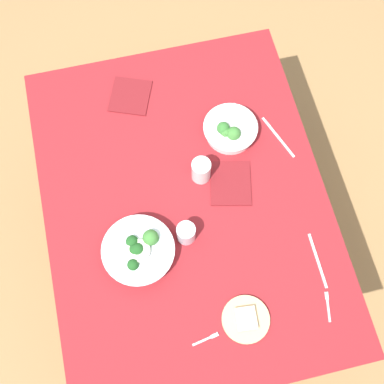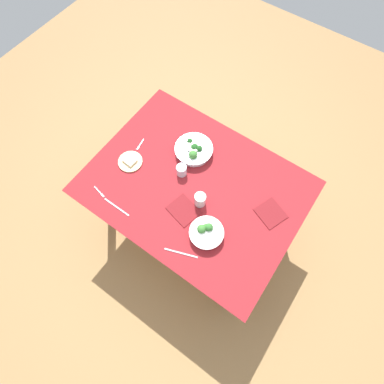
{
  "view_description": "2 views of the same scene",
  "coord_description": "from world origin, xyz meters",
  "px_view_note": "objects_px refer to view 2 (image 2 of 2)",
  "views": [
    {
      "loc": [
        0.71,
        -0.14,
        2.64
      ],
      "look_at": [
        -0.02,
        0.03,
        0.77
      ],
      "focal_mm": 49.81,
      "sensor_mm": 36.0,
      "label": 1
    },
    {
      "loc": [
        -0.49,
        0.74,
        2.59
      ],
      "look_at": [
        -0.02,
        0.06,
        0.77
      ],
      "focal_mm": 28.58,
      "sensor_mm": 36.0,
      "label": 2
    }
  ],
  "objects_px": {
    "broccoli_bowl_near": "(194,150)",
    "table_knife_right": "(117,207)",
    "napkin_folded_upper": "(184,210)",
    "fork_by_far_bowl": "(100,192)",
    "water_glass_side": "(182,170)",
    "table_knife_left": "(181,253)",
    "bread_side_plate": "(130,161)",
    "water_glass_center": "(200,200)",
    "napkin_folded_lower": "(271,213)",
    "broccoli_bowl_far": "(206,233)",
    "fork_by_near_bowl": "(140,145)"
  },
  "relations": [
    {
      "from": "water_glass_center",
      "to": "table_knife_right",
      "type": "bearing_deg",
      "value": 38.22
    },
    {
      "from": "water_glass_side",
      "to": "fork_by_far_bowl",
      "type": "distance_m",
      "value": 0.57
    },
    {
      "from": "broccoli_bowl_far",
      "to": "table_knife_right",
      "type": "xyz_separation_m",
      "value": [
        0.58,
        0.18,
        -0.03
      ]
    },
    {
      "from": "water_glass_center",
      "to": "napkin_folded_upper",
      "type": "distance_m",
      "value": 0.13
    },
    {
      "from": "broccoli_bowl_near",
      "to": "bread_side_plate",
      "type": "distance_m",
      "value": 0.45
    },
    {
      "from": "broccoli_bowl_near",
      "to": "fork_by_far_bowl",
      "type": "height_order",
      "value": "broccoli_bowl_near"
    },
    {
      "from": "broccoli_bowl_far",
      "to": "napkin_folded_upper",
      "type": "relative_size",
      "value": 1.17
    },
    {
      "from": "napkin_folded_lower",
      "to": "water_glass_side",
      "type": "bearing_deg",
      "value": 8.01
    },
    {
      "from": "fork_by_far_bowl",
      "to": "table_knife_left",
      "type": "bearing_deg",
      "value": 9.82
    },
    {
      "from": "broccoli_bowl_near",
      "to": "table_knife_right",
      "type": "height_order",
      "value": "broccoli_bowl_near"
    },
    {
      "from": "bread_side_plate",
      "to": "broccoli_bowl_near",
      "type": "bearing_deg",
      "value": -135.43
    },
    {
      "from": "broccoli_bowl_near",
      "to": "table_knife_left",
      "type": "bearing_deg",
      "value": 118.54
    },
    {
      "from": "fork_by_near_bowl",
      "to": "napkin_folded_upper",
      "type": "xyz_separation_m",
      "value": [
        -0.55,
        0.23,
        0.0
      ]
    },
    {
      "from": "table_knife_right",
      "to": "napkin_folded_upper",
      "type": "bearing_deg",
      "value": 32.28
    },
    {
      "from": "broccoli_bowl_near",
      "to": "water_glass_side",
      "type": "xyz_separation_m",
      "value": [
        -0.02,
        0.18,
        0.01
      ]
    },
    {
      "from": "water_glass_side",
      "to": "napkin_folded_upper",
      "type": "xyz_separation_m",
      "value": [
        -0.17,
        0.22,
        -0.04
      ]
    },
    {
      "from": "broccoli_bowl_far",
      "to": "fork_by_near_bowl",
      "type": "bearing_deg",
      "value": -20.26
    },
    {
      "from": "water_glass_center",
      "to": "napkin_folded_lower",
      "type": "xyz_separation_m",
      "value": [
        -0.42,
        -0.2,
        -0.05
      ]
    },
    {
      "from": "bread_side_plate",
      "to": "water_glass_center",
      "type": "distance_m",
      "value": 0.58
    },
    {
      "from": "table_knife_left",
      "to": "napkin_folded_upper",
      "type": "distance_m",
      "value": 0.28
    },
    {
      "from": "broccoli_bowl_far",
      "to": "broccoli_bowl_near",
      "type": "height_order",
      "value": "broccoli_bowl_near"
    },
    {
      "from": "fork_by_far_bowl",
      "to": "fork_by_near_bowl",
      "type": "xyz_separation_m",
      "value": [
        0.01,
        -0.45,
        -0.0
      ]
    },
    {
      "from": "bread_side_plate",
      "to": "napkin_folded_upper",
      "type": "relative_size",
      "value": 0.92
    },
    {
      "from": "broccoli_bowl_near",
      "to": "table_knife_left",
      "type": "relative_size",
      "value": 1.26
    },
    {
      "from": "fork_by_far_bowl",
      "to": "napkin_folded_lower",
      "type": "xyz_separation_m",
      "value": [
        -1.01,
        -0.52,
        0.0
      ]
    },
    {
      "from": "bread_side_plate",
      "to": "water_glass_center",
      "type": "xyz_separation_m",
      "value": [
        -0.57,
        -0.02,
        0.04
      ]
    },
    {
      "from": "broccoli_bowl_near",
      "to": "water_glass_side",
      "type": "height_order",
      "value": "broccoli_bowl_near"
    },
    {
      "from": "bread_side_plate",
      "to": "table_knife_right",
      "type": "height_order",
      "value": "bread_side_plate"
    },
    {
      "from": "broccoli_bowl_far",
      "to": "napkin_folded_upper",
      "type": "xyz_separation_m",
      "value": [
        0.21,
        -0.05,
        -0.03
      ]
    },
    {
      "from": "broccoli_bowl_near",
      "to": "napkin_folded_upper",
      "type": "xyz_separation_m",
      "value": [
        -0.19,
        0.4,
        -0.03
      ]
    },
    {
      "from": "broccoli_bowl_near",
      "to": "fork_by_near_bowl",
      "type": "distance_m",
      "value": 0.39
    },
    {
      "from": "broccoli_bowl_far",
      "to": "water_glass_side",
      "type": "bearing_deg",
      "value": -35.07
    },
    {
      "from": "broccoli_bowl_near",
      "to": "napkin_folded_lower",
      "type": "relative_size",
      "value": 1.59
    },
    {
      "from": "fork_by_far_bowl",
      "to": "napkin_folded_upper",
      "type": "xyz_separation_m",
      "value": [
        -0.54,
        -0.22,
        0.0
      ]
    },
    {
      "from": "broccoli_bowl_far",
      "to": "water_glass_center",
      "type": "relative_size",
      "value": 2.09
    },
    {
      "from": "water_glass_center",
      "to": "napkin_folded_upper",
      "type": "bearing_deg",
      "value": 61.21
    },
    {
      "from": "water_glass_side",
      "to": "fork_by_far_bowl",
      "type": "xyz_separation_m",
      "value": [
        0.37,
        0.43,
        -0.04
      ]
    },
    {
      "from": "broccoli_bowl_far",
      "to": "fork_by_far_bowl",
      "type": "height_order",
      "value": "broccoli_bowl_far"
    },
    {
      "from": "bread_side_plate",
      "to": "table_knife_right",
      "type": "bearing_deg",
      "value": 114.84
    },
    {
      "from": "bread_side_plate",
      "to": "napkin_folded_upper",
      "type": "bearing_deg",
      "value": 171.09
    },
    {
      "from": "napkin_folded_upper",
      "to": "napkin_folded_lower",
      "type": "height_order",
      "value": "same"
    },
    {
      "from": "table_knife_right",
      "to": "broccoli_bowl_near",
      "type": "bearing_deg",
      "value": 74.55
    },
    {
      "from": "fork_by_far_bowl",
      "to": "table_knife_right",
      "type": "bearing_deg",
      "value": 5.98
    },
    {
      "from": "broccoli_bowl_near",
      "to": "table_knife_left",
      "type": "distance_m",
      "value": 0.72
    },
    {
      "from": "broccoli_bowl_near",
      "to": "fork_by_near_bowl",
      "type": "bearing_deg",
      "value": 25.32
    },
    {
      "from": "napkin_folded_lower",
      "to": "water_glass_center",
      "type": "bearing_deg",
      "value": 25.8
    },
    {
      "from": "water_glass_center",
      "to": "fork_by_far_bowl",
      "type": "relative_size",
      "value": 0.97
    },
    {
      "from": "fork_by_far_bowl",
      "to": "broccoli_bowl_far",
      "type": "bearing_deg",
      "value": 24.17
    },
    {
      "from": "bread_side_plate",
      "to": "table_knife_left",
      "type": "xyz_separation_m",
      "value": [
        -0.67,
        0.32,
        -0.01
      ]
    },
    {
      "from": "napkin_folded_upper",
      "to": "napkin_folded_lower",
      "type": "relative_size",
      "value": 1.1
    }
  ]
}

